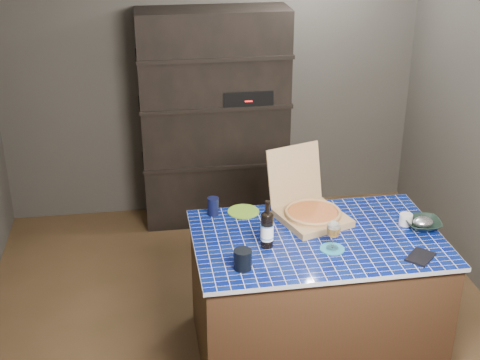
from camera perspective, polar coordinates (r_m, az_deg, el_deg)
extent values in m
plane|color=brown|center=(4.60, 0.24, -11.91)|extent=(3.50, 3.50, 0.00)
plane|color=#44413B|center=(5.63, -2.52, 9.31)|extent=(3.50, 0.00, 3.50)
plane|color=#44413B|center=(2.49, 6.69, -12.57)|extent=(3.50, 0.00, 3.50)
cube|color=black|center=(5.53, -2.20, 5.20)|extent=(1.20, 0.40, 1.80)
cube|color=black|center=(5.44, 0.47, 7.40)|extent=(0.40, 0.32, 0.12)
cube|color=#412519|center=(4.18, 6.38, -9.80)|extent=(1.44, 0.91, 0.78)
cube|color=#051055|center=(3.97, 6.65, -5.02)|extent=(1.47, 0.95, 0.03)
cube|color=#9A7A4F|center=(4.12, 6.21, -3.23)|extent=(0.47, 0.47, 0.04)
cube|color=#9A7A4F|center=(4.20, 4.67, 0.48)|extent=(0.38, 0.20, 0.37)
cylinder|color=#AA7A47|center=(4.11, 6.23, -2.91)|extent=(0.34, 0.34, 0.01)
cylinder|color=maroon|center=(4.11, 6.23, -2.78)|extent=(0.30, 0.30, 0.01)
torus|color=#AA7A47|center=(4.11, 6.24, -2.72)|extent=(0.35, 0.35, 0.02)
cylinder|color=black|center=(3.80, 2.32, -4.36)|extent=(0.07, 0.07, 0.20)
ellipsoid|color=black|center=(3.75, 2.35, -3.02)|extent=(0.07, 0.07, 0.04)
cylinder|color=black|center=(3.73, 2.36, -2.37)|extent=(0.03, 0.03, 0.08)
cylinder|color=white|center=(3.80, 2.32, -4.49)|extent=(0.07, 0.07, 0.09)
cylinder|color=#407FDC|center=(3.82, 2.31, -4.86)|extent=(0.08, 0.08, 0.01)
cylinder|color=#407FDC|center=(3.78, 2.33, -3.86)|extent=(0.08, 0.08, 0.01)
cylinder|color=teal|center=(3.85, 7.87, -5.84)|extent=(0.14, 0.14, 0.01)
cylinder|color=white|center=(3.85, 7.88, -5.77)|extent=(0.07, 0.07, 0.00)
cylinder|color=white|center=(3.83, 7.91, -5.25)|extent=(0.01, 0.01, 0.08)
ellipsoid|color=white|center=(3.79, 7.99, -4.17)|extent=(0.08, 0.08, 0.11)
cylinder|color=#C0841E|center=(3.79, 7.98, -4.31)|extent=(0.07, 0.07, 0.05)
cylinder|color=white|center=(3.78, 8.00, -3.91)|extent=(0.07, 0.07, 0.02)
cylinder|color=black|center=(3.62, 0.23, -6.79)|extent=(0.10, 0.10, 0.11)
cube|color=black|center=(3.86, 15.15, -6.36)|extent=(0.20, 0.20, 0.01)
imported|color=black|center=(4.17, 15.35, -3.64)|extent=(0.23, 0.23, 0.05)
ellipsoid|color=silver|center=(4.16, 15.37, -3.47)|extent=(0.12, 0.10, 0.06)
cylinder|color=silver|center=(4.18, 13.97, -3.28)|extent=(0.08, 0.08, 0.07)
cylinder|color=black|center=(4.17, -2.31, -2.25)|extent=(0.07, 0.07, 0.11)
cylinder|color=#659720|center=(4.21, 0.29, -2.70)|extent=(0.20, 0.20, 0.01)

